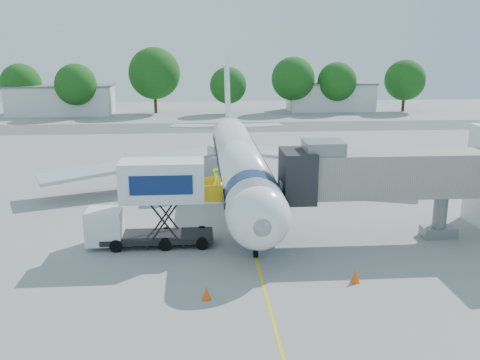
{
  "coord_description": "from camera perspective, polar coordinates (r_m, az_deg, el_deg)",
  "views": [
    {
      "loc": [
        -3.26,
        -39.44,
        12.52
      ],
      "look_at": [
        -0.45,
        -3.19,
        3.2
      ],
      "focal_mm": 40.0,
      "sensor_mm": 36.0,
      "label": 1
    }
  ],
  "objects": [
    {
      "name": "tree_e",
      "position": [
        100.65,
        5.68,
        10.7
      ],
      "size": [
        8.0,
        8.0,
        10.2
      ],
      "color": "#382314",
      "rests_on": "ground"
    },
    {
      "name": "tree_a",
      "position": [
        104.16,
        -22.34,
        9.47
      ],
      "size": [
        7.14,
        7.14,
        9.1
      ],
      "color": "#382314",
      "rests_on": "ground"
    },
    {
      "name": "outbuilding_right",
      "position": [
        105.0,
        9.62,
        8.79
      ],
      "size": [
        16.4,
        7.4,
        5.3
      ],
      "color": "silver",
      "rests_on": "ground"
    },
    {
      "name": "outbuilding_left",
      "position": [
        102.94,
        -18.51,
        8.15
      ],
      "size": [
        18.4,
        8.4,
        5.3
      ],
      "color": "silver",
      "rests_on": "ground"
    },
    {
      "name": "catering_hiloader",
      "position": [
        34.0,
        -9.32,
        -2.49
      ],
      "size": [
        8.5,
        2.44,
        5.5
      ],
      "color": "black",
      "rests_on": "ground"
    },
    {
      "name": "guidance_line",
      "position": [
        41.51,
        0.28,
        -3.17
      ],
      "size": [
        0.15,
        70.0,
        0.01
      ],
      "primitive_type": "cube",
      "color": "yellow",
      "rests_on": "ground"
    },
    {
      "name": "safety_cone_a",
      "position": [
        29.87,
        12.22,
        -9.97
      ],
      "size": [
        0.48,
        0.48,
        0.77
      ],
      "color": "#F9560D",
      "rests_on": "ground"
    },
    {
      "name": "tree_d",
      "position": [
        98.12,
        -1.27,
        10.06
      ],
      "size": [
        6.65,
        6.65,
        8.47
      ],
      "color": "#382314",
      "rests_on": "ground"
    },
    {
      "name": "tree_f",
      "position": [
        102.3,
        10.3,
        10.27
      ],
      "size": [
        7.23,
        7.23,
        9.22
      ],
      "color": "#382314",
      "rests_on": "ground"
    },
    {
      "name": "ground_tug",
      "position": [
        27.62,
        9.29,
        -11.01
      ],
      "size": [
        4.07,
        3.13,
        1.45
      ],
      "rotation": [
        0.0,
        0.0,
        -0.4
      ],
      "color": "white",
      "rests_on": "ground"
    },
    {
      "name": "tree_g",
      "position": [
        106.08,
        17.18,
        10.14
      ],
      "size": [
        7.56,
        7.56,
        9.64
      ],
      "color": "#382314",
      "rests_on": "ground"
    },
    {
      "name": "aircraft",
      "position": [
        44.72,
        -0.15,
        2.02
      ],
      "size": [
        34.17,
        37.73,
        11.35
      ],
      "color": "white",
      "rests_on": "ground"
    },
    {
      "name": "tree_b",
      "position": [
        98.32,
        -17.12,
        9.7
      ],
      "size": [
        7.2,
        7.2,
        9.18
      ],
      "color": "#382314",
      "rests_on": "ground"
    },
    {
      "name": "jet_bridge",
      "position": [
        35.3,
        14.29,
        0.53
      ],
      "size": [
        13.9,
        3.2,
        6.6
      ],
      "color": "#A2998B",
      "rests_on": "ground"
    },
    {
      "name": "safety_cone_b",
      "position": [
        27.48,
        -3.6,
        -11.93
      ],
      "size": [
        0.46,
        0.46,
        0.74
      ],
      "color": "#F9560D",
      "rests_on": "ground"
    },
    {
      "name": "tree_c",
      "position": [
        100.04,
        -9.12,
        11.17
      ],
      "size": [
        9.35,
        9.35,
        11.92
      ],
      "color": "#382314",
      "rests_on": "ground"
    },
    {
      "name": "taxiway_strip",
      "position": [
        82.46,
        -2.13,
        5.64
      ],
      "size": [
        120.0,
        10.0,
        0.01
      ],
      "primitive_type": "cube",
      "color": "#59595B",
      "rests_on": "ground"
    },
    {
      "name": "ground",
      "position": [
        41.51,
        0.28,
        -3.18
      ],
      "size": [
        160.0,
        160.0,
        0.0
      ],
      "primitive_type": "plane",
      "color": "#9A9A97",
      "rests_on": "ground"
    }
  ]
}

